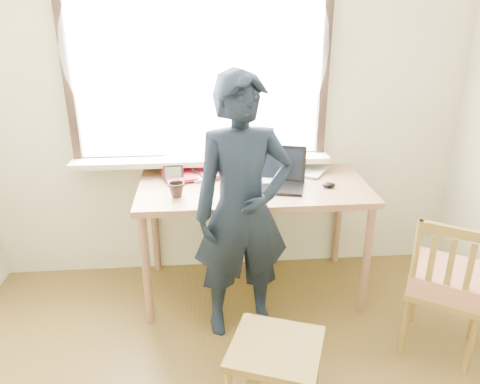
{
  "coord_description": "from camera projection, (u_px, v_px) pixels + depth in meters",
  "views": [
    {
      "loc": [
        -0.2,
        -1.32,
        2.01
      ],
      "look_at": [
        -0.0,
        0.95,
        1.07
      ],
      "focal_mm": 35.0,
      "sensor_mm": 36.0,
      "label": 1
    }
  ],
  "objects": [
    {
      "name": "person",
      "position": [
        243.0,
        210.0,
        2.81
      ],
      "size": [
        0.66,
        0.48,
        1.66
      ],
      "primitive_type": "imported",
      "rotation": [
        0.0,
        0.0,
        0.14
      ],
      "color": "black",
      "rests_on": "ground"
    },
    {
      "name": "laptop",
      "position": [
        277.0,
        177.0,
        3.16
      ],
      "size": [
        0.44,
        0.39,
        0.25
      ],
      "color": "black",
      "rests_on": "desk"
    },
    {
      "name": "room_shell",
      "position": [
        254.0,
        120.0,
        1.56
      ],
      "size": [
        3.52,
        4.02,
        2.61
      ],
      "color": "beige",
      "rests_on": "ground"
    },
    {
      "name": "book_b",
      "position": [
        297.0,
        169.0,
        3.45
      ],
      "size": [
        0.31,
        0.34,
        0.02
      ],
      "primitive_type": "imported",
      "rotation": [
        0.0,
        0.0,
        -0.56
      ],
      "color": "white",
      "rests_on": "desk"
    },
    {
      "name": "mouse",
      "position": [
        329.0,
        185.0,
        3.14
      ],
      "size": [
        0.09,
        0.06,
        0.04
      ],
      "primitive_type": "ellipsoid",
      "color": "black",
      "rests_on": "desk"
    },
    {
      "name": "book_a",
      "position": [
        205.0,
        173.0,
        3.37
      ],
      "size": [
        0.27,
        0.31,
        0.02
      ],
      "primitive_type": "imported",
      "rotation": [
        0.0,
        0.0,
        0.4
      ],
      "color": "white",
      "rests_on": "desk"
    },
    {
      "name": "mug_white",
      "position": [
        227.0,
        168.0,
        3.35
      ],
      "size": [
        0.15,
        0.15,
        0.1
      ],
      "primitive_type": "imported",
      "rotation": [
        0.0,
        0.0,
        0.22
      ],
      "color": "white",
      "rests_on": "desk"
    },
    {
      "name": "desk_clutter",
      "position": [
        229.0,
        172.0,
        3.38
      ],
      "size": [
        0.73,
        0.46,
        0.04
      ],
      "color": "gold",
      "rests_on": "desk"
    },
    {
      "name": "mug_dark",
      "position": [
        177.0,
        190.0,
        2.98
      ],
      "size": [
        0.14,
        0.14,
        0.1
      ],
      "primitive_type": "imported",
      "rotation": [
        0.0,
        0.0,
        -0.47
      ],
      "color": "black",
      "rests_on": "desk"
    },
    {
      "name": "picture_frame",
      "position": [
        173.0,
        174.0,
        3.22
      ],
      "size": [
        0.14,
        0.02,
        0.11
      ],
      "color": "black",
      "rests_on": "desk"
    },
    {
      "name": "desk",
      "position": [
        253.0,
        196.0,
        3.23
      ],
      "size": [
        1.56,
        0.78,
        0.84
      ],
      "color": "#896244",
      "rests_on": "ground"
    },
    {
      "name": "side_chair",
      "position": [
        448.0,
        282.0,
        2.74
      ],
      "size": [
        0.57,
        0.57,
        0.91
      ],
      "color": "olive",
      "rests_on": "ground"
    },
    {
      "name": "work_chair",
      "position": [
        276.0,
        357.0,
        2.31
      ],
      "size": [
        0.56,
        0.54,
        0.45
      ],
      "color": "olive",
      "rests_on": "ground"
    }
  ]
}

